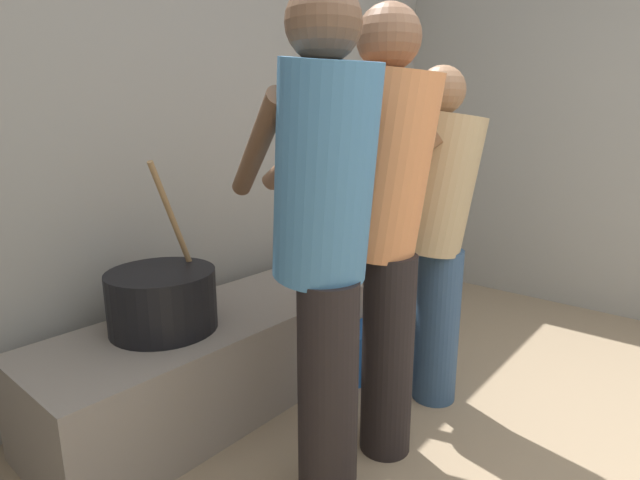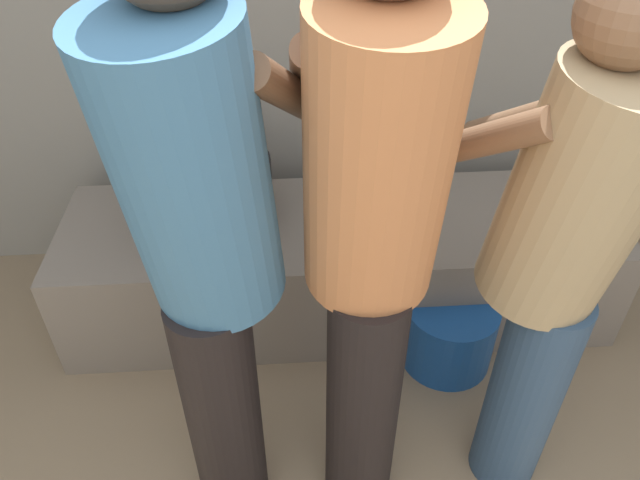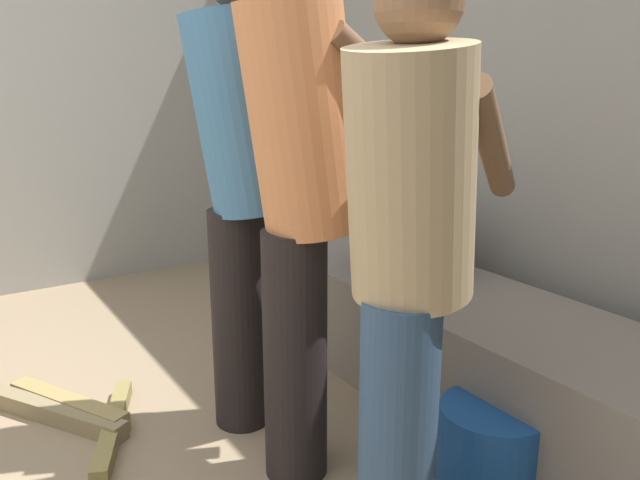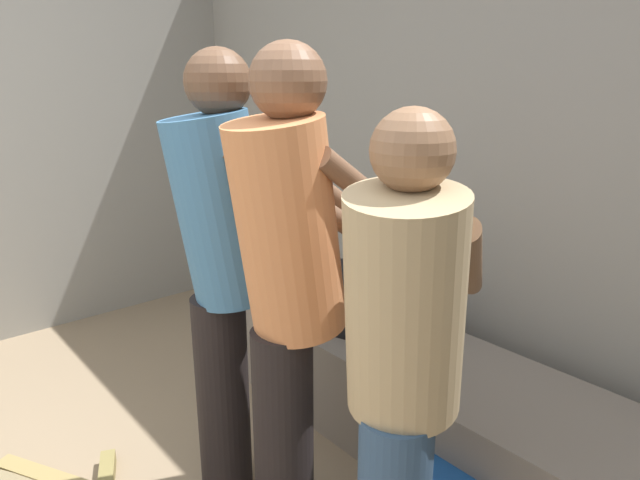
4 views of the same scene
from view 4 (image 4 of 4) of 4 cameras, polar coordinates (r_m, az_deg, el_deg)
The scene contains 6 objects.
block_enclosure_rear at distance 2.66m, azimuth 18.03°, elevation 8.57°, with size 4.98×0.20×2.50m, color gray.
hearth_ledge at distance 2.55m, azimuth 11.43°, elevation -16.13°, with size 2.08×0.60×0.44m, color slate.
cooking_pot_main at distance 2.68m, azimuth 4.44°, elevation -5.74°, with size 0.44×0.44×0.71m.
cook_in_blue_shirt at distance 2.02m, azimuth -9.65°, elevation -1.65°, with size 0.59×0.75×1.67m.
cook_in_tan_shirt at distance 1.50m, azimuth 8.33°, elevation -12.46°, with size 0.60×0.71×1.51m.
cook_in_orange_shirt at distance 1.74m, azimuth -3.12°, elevation -4.31°, with size 0.35×0.69×1.67m.
Camera 4 is at (1.38, 0.17, 1.58)m, focal length 31.47 mm.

